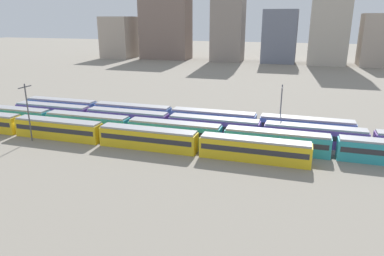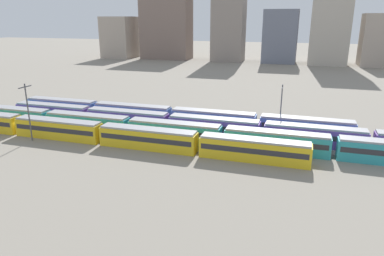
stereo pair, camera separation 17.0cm
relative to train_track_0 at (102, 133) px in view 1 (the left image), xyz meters
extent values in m
plane|color=gray|center=(-19.04, 7.80, -1.90)|extent=(600.00, 600.00, 0.00)
cube|color=yellow|center=(-9.45, 0.00, -0.20)|extent=(18.00, 3.00, 3.40)
cube|color=#2D2D33|center=(-9.45, 0.00, 0.20)|extent=(17.20, 3.06, 0.90)
cube|color=#939399|center=(-9.45, 0.00, 1.67)|extent=(17.60, 2.70, 0.35)
cube|color=yellow|center=(9.45, 0.00, -0.20)|extent=(18.00, 3.00, 3.40)
cube|color=#2D2D33|center=(9.45, 0.00, 0.20)|extent=(17.20, 3.06, 0.90)
cube|color=#939399|center=(9.45, 0.00, 1.67)|extent=(17.60, 2.70, 0.35)
cube|color=yellow|center=(28.35, 0.00, -0.20)|extent=(18.00, 3.00, 3.40)
cube|color=#2D2D33|center=(28.35, 0.00, 0.20)|extent=(17.20, 3.06, 0.90)
cube|color=#939399|center=(28.35, 0.00, 1.67)|extent=(17.60, 2.70, 0.35)
cube|color=teal|center=(-25.26, 5.20, -0.20)|extent=(18.00, 3.00, 3.40)
cube|color=#2D2D33|center=(-25.26, 5.20, 0.20)|extent=(17.20, 3.06, 0.90)
cube|color=#939399|center=(-25.26, 5.20, 1.67)|extent=(17.60, 2.70, 0.35)
cube|color=teal|center=(-6.36, 5.20, -0.20)|extent=(18.00, 3.00, 3.40)
cube|color=#2D2D33|center=(-6.36, 5.20, 0.20)|extent=(17.20, 3.06, 0.90)
cube|color=#939399|center=(-6.36, 5.20, 1.67)|extent=(17.60, 2.70, 0.35)
cube|color=teal|center=(12.54, 5.20, -0.20)|extent=(18.00, 3.00, 3.40)
cube|color=#2D2D33|center=(12.54, 5.20, 0.20)|extent=(17.20, 3.06, 0.90)
cube|color=#939399|center=(12.54, 5.20, 1.67)|extent=(17.60, 2.70, 0.35)
cube|color=teal|center=(31.44, 5.20, -0.20)|extent=(18.00, 3.00, 3.40)
cube|color=#2D2D33|center=(31.44, 5.20, 0.20)|extent=(17.20, 3.06, 0.90)
cube|color=#939399|center=(31.44, 5.20, 1.67)|extent=(17.60, 2.70, 0.35)
cube|color=#6B429E|center=(-18.87, 10.40, -0.20)|extent=(18.00, 3.00, 3.40)
cube|color=#2D2D33|center=(-18.87, 10.40, 0.20)|extent=(17.20, 3.06, 0.90)
cube|color=#939399|center=(-18.87, 10.40, 1.67)|extent=(17.60, 2.70, 0.35)
cube|color=#6B429E|center=(0.03, 10.40, -0.20)|extent=(18.00, 3.00, 3.40)
cube|color=#2D2D33|center=(0.03, 10.40, 0.20)|extent=(17.20, 3.06, 0.90)
cube|color=#939399|center=(0.03, 10.40, 1.67)|extent=(17.60, 2.70, 0.35)
cube|color=#6B429E|center=(18.93, 10.40, -0.20)|extent=(18.00, 3.00, 3.40)
cube|color=#2D2D33|center=(18.93, 10.40, 0.20)|extent=(17.20, 3.06, 0.90)
cube|color=#939399|center=(18.93, 10.40, 1.67)|extent=(17.60, 2.70, 0.35)
cube|color=#6B429E|center=(37.83, 10.40, -0.20)|extent=(18.00, 3.00, 3.40)
cube|color=#2D2D33|center=(37.83, 10.40, 0.20)|extent=(17.20, 3.06, 0.90)
cube|color=#939399|center=(37.83, 10.40, 1.67)|extent=(17.60, 2.70, 0.35)
cube|color=#4C70BC|center=(-20.28, 15.60, -0.20)|extent=(18.00, 3.00, 3.40)
cube|color=#2D2D33|center=(-20.28, 15.60, 0.20)|extent=(17.20, 3.06, 0.90)
cube|color=#939399|center=(-20.28, 15.60, 1.67)|extent=(17.60, 2.70, 0.35)
cube|color=#4C70BC|center=(-1.38, 15.60, -0.20)|extent=(18.00, 3.00, 3.40)
cube|color=#2D2D33|center=(-1.38, 15.60, 0.20)|extent=(17.20, 3.06, 0.90)
cube|color=#939399|center=(-1.38, 15.60, 1.67)|extent=(17.60, 2.70, 0.35)
cube|color=#4C70BC|center=(17.52, 15.60, -0.20)|extent=(18.00, 3.00, 3.40)
cube|color=#2D2D33|center=(17.52, 15.60, 0.20)|extent=(17.20, 3.06, 0.90)
cube|color=#939399|center=(17.52, 15.60, 1.67)|extent=(17.60, 2.70, 0.35)
cube|color=#4C70BC|center=(36.42, 15.60, -0.20)|extent=(18.00, 3.00, 3.40)
cube|color=#2D2D33|center=(36.42, 15.60, 0.20)|extent=(17.20, 3.06, 0.90)
cube|color=#939399|center=(36.42, 15.60, 1.67)|extent=(17.60, 2.70, 0.35)
cylinder|color=#4C4C51|center=(-13.47, -2.87, 3.59)|extent=(0.24, 0.24, 10.99)
cube|color=#47474C|center=(-13.47, -2.87, 8.49)|extent=(0.16, 3.20, 0.16)
cylinder|color=#4C4C51|center=(31.12, 18.37, 2.90)|extent=(0.24, 0.24, 9.62)
cube|color=#47474C|center=(31.12, 18.37, 7.11)|extent=(0.16, 3.20, 0.16)
cube|color=#A89989|center=(-70.46, 139.65, 9.81)|extent=(17.17, 21.40, 23.43)
cube|color=#7A665B|center=(-41.61, 139.65, 15.76)|extent=(27.65, 13.86, 35.33)
cube|color=gray|center=(-5.71, 139.65, 19.84)|extent=(16.73, 13.97, 43.49)
cube|color=slate|center=(21.71, 139.65, 11.51)|extent=(17.15, 14.30, 26.83)
cube|color=#B2A899|center=(45.37, 139.65, 21.31)|extent=(18.28, 18.60, 46.43)
camera|label=1|loc=(34.79, -54.80, 20.46)|focal=33.15mm
camera|label=2|loc=(34.95, -54.75, 20.46)|focal=33.15mm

